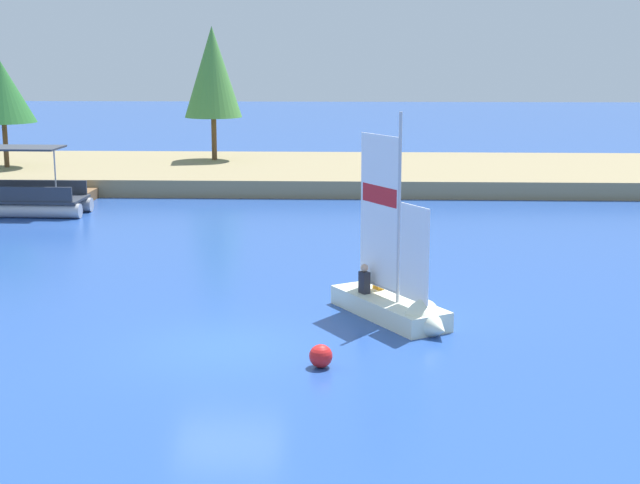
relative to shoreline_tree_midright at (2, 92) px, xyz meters
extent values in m
plane|color=#234793|center=(14.82, -25.98, -4.61)|extent=(200.00, 200.00, 0.00)
cube|color=#897A56|center=(14.82, 1.59, -4.20)|extent=(80.00, 12.20, 0.82)
cylinder|color=brown|center=(0.00, 0.00, -2.66)|extent=(0.25, 0.25, 2.27)
cone|color=#286B2D|center=(0.00, 0.00, 0.01)|extent=(3.26, 3.26, 3.08)
cylinder|color=brown|center=(10.09, 3.57, -2.64)|extent=(0.28, 0.28, 2.30)
cone|color=#47893D|center=(10.09, 3.57, 0.91)|extent=(3.07, 3.07, 4.80)
cube|color=brown|center=(5.19, -6.74, -4.38)|extent=(1.46, 5.46, 0.48)
cube|color=silver|center=(18.63, -23.38, -4.37)|extent=(3.05, 3.86, 0.49)
cone|color=silver|center=(19.62, -24.98, -4.37)|extent=(1.45, 1.39, 1.12)
cylinder|color=#B7B7BC|center=(18.83, -23.70, -1.74)|extent=(0.08, 0.08, 4.76)
cube|color=white|center=(18.37, -22.96, -1.93)|extent=(0.95, 1.50, 3.88)
cube|color=red|center=(18.37, -22.96, -1.52)|extent=(0.86, 1.35, 0.47)
cube|color=white|center=(19.19, -24.28, -2.74)|extent=(0.64, 1.01, 2.36)
cylinder|color=#B7B7BC|center=(18.37, -22.96, -3.90)|extent=(0.97, 1.51, 0.06)
cube|color=#26262D|center=(18.00, -22.88, -3.83)|extent=(0.32, 0.34, 0.57)
sphere|color=tan|center=(18.00, -22.88, -3.44)|extent=(0.20, 0.20, 0.20)
cube|color=orange|center=(18.38, -22.46, -3.86)|extent=(0.32, 0.34, 0.51)
sphere|color=tan|center=(18.38, -22.46, -3.50)|extent=(0.20, 0.20, 0.20)
cylinder|color=#B2B2B7|center=(3.61, -8.19, -4.31)|extent=(6.11, 0.72, 0.60)
cylinder|color=#B2B2B7|center=(3.58, -9.71, -4.31)|extent=(6.11, 0.72, 0.60)
cube|color=#2D333D|center=(3.60, -8.95, -3.96)|extent=(5.90, 2.24, 0.10)
cube|color=#2D333D|center=(3.62, -7.98, -3.61)|extent=(5.62, 0.21, 0.60)
cube|color=#2D333D|center=(3.58, -9.92, -3.61)|extent=(5.62, 0.21, 0.60)
cylinder|color=#B2B2B7|center=(5.43, -8.99, -2.90)|extent=(0.06, 0.06, 2.02)
cube|color=#333842|center=(3.60, -8.95, -1.85)|extent=(4.19, 1.99, 0.08)
sphere|color=red|center=(17.03, -27.26, -4.36)|extent=(0.51, 0.51, 0.51)
camera|label=1|loc=(17.74, -46.26, 2.14)|focal=51.98mm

